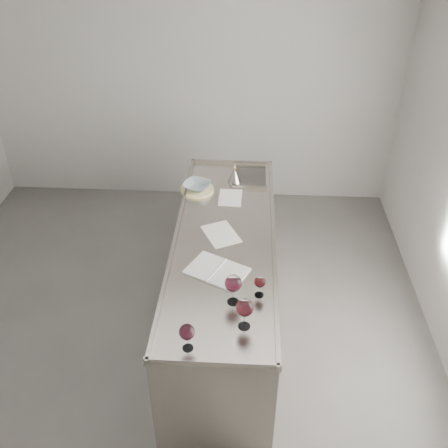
# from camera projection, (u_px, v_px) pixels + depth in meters

# --- Properties ---
(room_shell) EXTENTS (4.54, 5.04, 2.84)m
(room_shell) POSITION_uv_depth(u_px,v_px,m) (146.00, 206.00, 3.26)
(room_shell) COLOR #53514E
(room_shell) RESTS_ON ground
(counter) EXTENTS (0.77, 2.42, 0.97)m
(counter) POSITION_uv_depth(u_px,v_px,m) (224.00, 285.00, 4.01)
(counter) COLOR #9B938B
(counter) RESTS_ON ground
(wine_glass_left) EXTENTS (0.09, 0.09, 0.18)m
(wine_glass_left) POSITION_uv_depth(u_px,v_px,m) (187.00, 333.00, 2.79)
(wine_glass_left) COLOR white
(wine_glass_left) RESTS_ON counter
(wine_glass_middle) EXTENTS (0.11, 0.11, 0.21)m
(wine_glass_middle) POSITION_uv_depth(u_px,v_px,m) (233.00, 284.00, 3.09)
(wine_glass_middle) COLOR white
(wine_glass_middle) RESTS_ON counter
(wine_glass_right) EXTENTS (0.11, 0.11, 0.21)m
(wine_glass_right) POSITION_uv_depth(u_px,v_px,m) (245.00, 308.00, 2.92)
(wine_glass_right) COLOR white
(wine_glass_right) RESTS_ON counter
(wine_glass_small) EXTENTS (0.08, 0.08, 0.15)m
(wine_glass_small) POSITION_uv_depth(u_px,v_px,m) (260.00, 282.00, 3.17)
(wine_glass_small) COLOR white
(wine_glass_small) RESTS_ON counter
(notebook) EXTENTS (0.47, 0.42, 0.02)m
(notebook) POSITION_uv_depth(u_px,v_px,m) (217.00, 271.00, 3.42)
(notebook) COLOR white
(notebook) RESTS_ON counter
(loose_paper_top) EXTENTS (0.34, 0.38, 0.00)m
(loose_paper_top) POSITION_uv_depth(u_px,v_px,m) (221.00, 234.00, 3.78)
(loose_paper_top) COLOR silver
(loose_paper_top) RESTS_ON counter
(loose_paper_under) EXTENTS (0.20, 0.28, 0.00)m
(loose_paper_under) POSITION_uv_depth(u_px,v_px,m) (230.00, 198.00, 4.21)
(loose_paper_under) COLOR white
(loose_paper_under) RESTS_ON counter
(trivet) EXTENTS (0.38, 0.38, 0.02)m
(trivet) POSITION_uv_depth(u_px,v_px,m) (197.00, 189.00, 4.31)
(trivet) COLOR beige
(trivet) RESTS_ON counter
(ceramic_bowl) EXTENTS (0.29, 0.29, 0.06)m
(ceramic_bowl) POSITION_uv_depth(u_px,v_px,m) (197.00, 186.00, 4.29)
(ceramic_bowl) COLOR #96A8AF
(ceramic_bowl) RESTS_ON trivet
(wine_funnel) EXTENTS (0.13, 0.13, 0.18)m
(wine_funnel) POSITION_uv_depth(u_px,v_px,m) (234.00, 177.00, 4.40)
(wine_funnel) COLOR #ACA299
(wine_funnel) RESTS_ON counter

